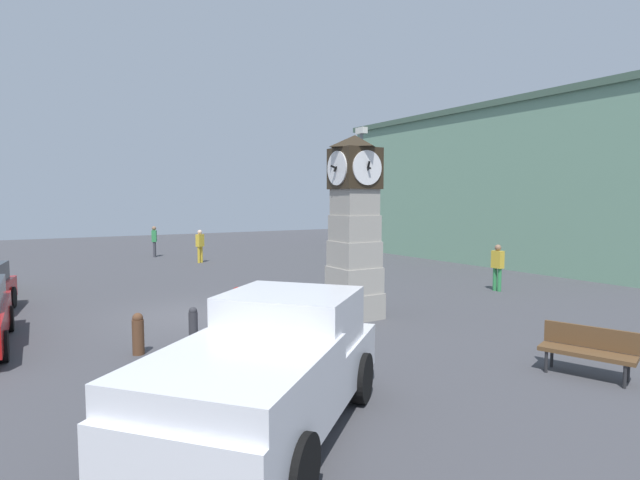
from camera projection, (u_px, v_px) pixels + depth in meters
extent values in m
plane|color=#424247|center=(196.00, 316.00, 14.05)|extent=(67.68, 67.68, 0.00)
cube|color=#9F9A90|center=(354.00, 305.00, 13.80)|extent=(1.25, 1.25, 0.71)
cube|color=#A19C92|center=(354.00, 279.00, 13.75)|extent=(1.18, 1.18, 0.71)
cube|color=#A09A90|center=(354.00, 254.00, 13.69)|extent=(1.12, 1.12, 0.71)
cube|color=#9E998E|center=(354.00, 228.00, 13.63)|extent=(1.05, 1.05, 0.71)
cube|color=#9B968B|center=(355.00, 202.00, 13.58)|extent=(0.99, 0.99, 0.71)
cube|color=#2D2316|center=(355.00, 169.00, 13.50)|extent=(1.11, 1.11, 1.10)
cylinder|color=white|center=(372.00, 169.00, 13.80)|extent=(0.91, 0.04, 0.91)
cube|color=black|center=(373.00, 169.00, 13.81)|extent=(0.06, 0.19, 0.15)
cube|color=black|center=(373.00, 169.00, 13.81)|extent=(0.04, 0.17, 0.33)
cylinder|color=white|center=(337.00, 168.00, 13.21)|extent=(0.91, 0.04, 0.91)
cube|color=black|center=(336.00, 168.00, 13.20)|extent=(0.06, 0.15, 0.19)
cube|color=black|center=(336.00, 168.00, 13.20)|extent=(0.04, 0.34, 0.15)
cylinder|color=white|center=(367.00, 168.00, 13.01)|extent=(0.04, 0.91, 0.91)
cube|color=black|center=(368.00, 168.00, 12.99)|extent=(0.21, 0.06, 0.09)
cube|color=black|center=(368.00, 168.00, 12.99)|extent=(0.16, 0.04, 0.33)
cylinder|color=white|center=(343.00, 170.00, 14.00)|extent=(0.04, 0.91, 0.91)
cube|color=black|center=(343.00, 170.00, 14.02)|extent=(0.21, 0.06, 0.10)
cube|color=black|center=(343.00, 170.00, 14.02)|extent=(0.21, 0.04, 0.31)
pyramid|color=#2D2316|center=(355.00, 142.00, 13.44)|extent=(1.16, 1.16, 0.35)
cylinder|color=brown|center=(138.00, 337.00, 10.49)|extent=(0.24, 0.24, 0.74)
sphere|color=brown|center=(138.00, 318.00, 10.46)|extent=(0.22, 0.22, 0.22)
cylinder|color=#333338|center=(193.00, 328.00, 11.27)|extent=(0.20, 0.20, 0.73)
sphere|color=#333338|center=(193.00, 311.00, 11.24)|extent=(0.18, 0.18, 0.18)
cylinder|color=maroon|center=(238.00, 313.00, 12.23)|extent=(0.30, 0.30, 0.95)
sphere|color=maroon|center=(237.00, 292.00, 12.19)|extent=(0.27, 0.27, 0.27)
cylinder|color=#333338|center=(293.00, 309.00, 13.23)|extent=(0.22, 0.22, 0.71)
sphere|color=#333338|center=(293.00, 295.00, 13.20)|extent=(0.20, 0.20, 0.20)
cylinder|color=black|center=(11.00, 297.00, 15.02)|extent=(0.67, 0.31, 0.64)
cylinder|color=black|center=(2.00, 347.00, 9.99)|extent=(0.64, 0.23, 0.64)
cylinder|color=black|center=(8.00, 319.00, 12.31)|extent=(0.64, 0.23, 0.64)
cube|color=silver|center=(269.00, 384.00, 6.92)|extent=(4.69, 4.93, 0.70)
cube|color=silver|center=(291.00, 318.00, 7.66)|extent=(2.54, 2.52, 0.80)
cube|color=silver|center=(236.00, 370.00, 5.96)|extent=(3.26, 3.31, 0.36)
cylinder|color=black|center=(252.00, 366.00, 8.60)|extent=(0.74, 0.78, 0.80)
cylinder|color=black|center=(360.00, 378.00, 8.02)|extent=(0.74, 0.78, 0.80)
cylinder|color=black|center=(146.00, 443.00, 5.86)|extent=(0.74, 0.78, 0.80)
cylinder|color=black|center=(297.00, 470.00, 5.28)|extent=(0.74, 0.78, 0.80)
cube|color=brown|center=(587.00, 353.00, 9.14)|extent=(1.67, 1.03, 0.08)
cube|color=brown|center=(590.00, 337.00, 9.31)|extent=(1.52, 0.62, 0.40)
cylinder|color=#262628|center=(546.00, 361.00, 9.40)|extent=(0.06, 0.06, 0.45)
cylinder|color=#262628|center=(625.00, 376.00, 8.60)|extent=(0.06, 0.06, 0.45)
cylinder|color=#262628|center=(552.00, 356.00, 9.71)|extent=(0.06, 0.06, 0.45)
cylinder|color=#262628|center=(628.00, 370.00, 8.91)|extent=(0.06, 0.06, 0.45)
cylinder|color=#338C4C|center=(499.00, 280.00, 17.73)|extent=(0.14, 0.14, 0.83)
cylinder|color=#338C4C|center=(495.00, 279.00, 17.91)|extent=(0.14, 0.14, 0.83)
cube|color=gold|center=(498.00, 259.00, 17.76)|extent=(0.40, 0.24, 0.62)
sphere|color=#8C664C|center=(498.00, 248.00, 17.73)|extent=(0.22, 0.22, 0.22)
cylinder|color=gold|center=(201.00, 254.00, 25.89)|extent=(0.14, 0.14, 0.85)
cylinder|color=gold|center=(199.00, 255.00, 25.72)|extent=(0.14, 0.14, 0.85)
cube|color=gold|center=(200.00, 240.00, 25.75)|extent=(0.42, 0.47, 0.64)
sphere|color=beige|center=(200.00, 232.00, 25.71)|extent=(0.23, 0.23, 0.23)
cylinder|color=#3F3F47|center=(154.00, 250.00, 28.35)|extent=(0.14, 0.14, 0.87)
cylinder|color=#3F3F47|center=(155.00, 249.00, 28.54)|extent=(0.14, 0.14, 0.87)
cube|color=#338C4C|center=(154.00, 236.00, 28.39)|extent=(0.46, 0.36, 0.65)
sphere|color=#8C664C|center=(154.00, 228.00, 28.35)|extent=(0.24, 0.24, 0.24)
cylinder|color=slate|center=(361.00, 208.00, 19.77)|extent=(0.14, 0.14, 5.84)
cube|color=silver|center=(361.00, 131.00, 19.53)|extent=(0.50, 0.24, 0.24)
cube|color=gray|center=(530.00, 190.00, 28.13)|extent=(18.09, 11.63, 7.62)
cube|color=#405849|center=(532.00, 119.00, 27.81)|extent=(18.63, 11.98, 0.30)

